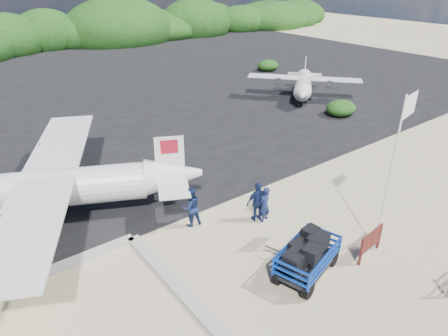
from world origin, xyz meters
The scene contains 10 objects.
ground centered at (0.00, 0.00, 0.00)m, with size 160.00×160.00×0.00m, color beige.
asphalt_apron centered at (0.00, 30.00, 0.00)m, with size 90.00×50.00×0.04m, color #B2B2B2, non-canonical shape.
vegetation_band centered at (0.00, 55.00, 0.00)m, with size 124.00×8.00×4.40m, color #B2B2B2, non-canonical shape.
baggage_cart centered at (-0.11, -1.06, 0.00)m, with size 3.06×1.75×1.53m, color #0B37AA, non-canonical shape.
flagpole centered at (3.41, -1.74, 0.00)m, with size 1.33×0.56×6.67m, color white, non-canonical shape.
signboard centered at (2.67, -1.93, 0.00)m, with size 1.62×0.15×1.33m, color #5D211A, non-canonical shape.
crew_a centered at (1.06, 2.63, 0.88)m, with size 0.64×0.42×1.77m, color #15224F.
crew_b centered at (-1.84, 4.38, 0.96)m, with size 0.93×0.73×1.92m, color #15224F.
crew_c centered at (0.85, 2.87, 0.98)m, with size 1.15×0.48×1.97m, color #15224F.
aircraft_large centered at (15.77, 18.68, 0.00)m, with size 15.58×15.58×4.67m, color #B2B2B2, non-canonical shape.
Camera 1 is at (-9.88, -8.70, 10.61)m, focal length 32.00 mm.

